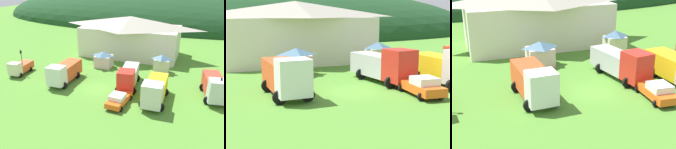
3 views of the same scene
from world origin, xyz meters
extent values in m
plane|color=#4C842D|center=(0.00, 0.00, 0.00)|extent=(200.00, 200.00, 0.00)
ellipsoid|color=#193D1E|center=(0.00, 68.99, 0.00)|extent=(145.63, 60.00, 27.77)
cube|color=silver|center=(-0.22, 18.73, 3.04)|extent=(19.87, 10.69, 6.09)
pyramid|color=gray|center=(-0.22, 18.73, 7.15)|extent=(21.46, 11.55, 2.13)
cube|color=beige|center=(7.95, 10.37, 1.19)|extent=(2.60, 2.05, 2.38)
pyramid|color=#42667F|center=(7.95, 10.37, 2.80)|extent=(2.81, 2.21, 0.83)
cube|color=beige|center=(-2.59, 9.25, 1.11)|extent=(2.99, 2.59, 2.22)
pyramid|color=#42667F|center=(-2.59, 9.25, 2.61)|extent=(3.23, 2.80, 0.78)
cube|color=white|center=(-5.64, -1.75, 1.98)|extent=(2.55, 2.12, 2.86)
cube|color=black|center=(-5.64, -1.85, 2.61)|extent=(1.38, 1.67, 0.91)
cube|color=#E04C23|center=(-5.75, 1.84, 1.68)|extent=(2.65, 5.22, 2.26)
cylinder|color=black|center=(-4.55, -1.71, 0.55)|extent=(1.10, 0.30, 1.10)
cylinder|color=black|center=(-6.73, -1.78, 0.55)|extent=(1.10, 0.30, 1.10)
cylinder|color=black|center=(-4.68, 2.65, 0.55)|extent=(1.10, 0.30, 1.10)
cylinder|color=black|center=(-6.87, 2.58, 0.55)|extent=(1.10, 0.30, 1.10)
cube|color=red|center=(4.63, -0.03, 2.03)|extent=(2.60, 2.79, 2.96)
cube|color=black|center=(4.65, -0.15, 2.68)|extent=(1.49, 2.15, 0.95)
cube|color=#B2B2B7|center=(4.08, 3.91, 1.60)|extent=(3.00, 5.71, 2.10)
cylinder|color=black|center=(5.61, 0.10, 0.55)|extent=(1.10, 0.30, 1.10)
cylinder|color=black|center=(3.65, -0.17, 0.55)|extent=(1.10, 0.30, 1.10)
cylinder|color=black|center=(4.95, 4.85, 0.55)|extent=(1.10, 0.30, 1.10)
cylinder|color=black|center=(2.99, 4.58, 0.55)|extent=(1.10, 0.30, 1.10)
cube|color=yellow|center=(8.91, 0.50, 1.65)|extent=(2.58, 5.13, 2.19)
cylinder|color=black|center=(9.97, 1.29, 0.55)|extent=(1.10, 0.30, 1.10)
cylinder|color=black|center=(7.80, 1.24, 0.55)|extent=(1.10, 0.30, 1.10)
cube|color=#EE5919|center=(4.75, -3.23, 0.69)|extent=(2.36, 4.97, 0.70)
cube|color=silver|center=(4.70, -3.81, 1.35)|extent=(1.96, 2.07, 0.62)
cylinder|color=black|center=(5.47, -4.94, 0.34)|extent=(0.68, 0.24, 0.68)
cylinder|color=black|center=(3.75, -4.79, 0.34)|extent=(0.68, 0.24, 0.68)
cylinder|color=black|center=(5.74, -1.67, 0.34)|extent=(0.68, 0.24, 0.68)
cylinder|color=black|center=(4.03, -1.53, 0.34)|extent=(0.68, 0.24, 0.68)
cone|color=orange|center=(-3.78, 4.37, 0.00)|extent=(0.36, 0.36, 0.53)
camera|label=1|loc=(13.44, -29.17, 15.22)|focal=37.78mm
camera|label=2|loc=(-11.53, -25.98, 6.92)|focal=53.82mm
camera|label=3|loc=(-12.33, -25.21, 12.44)|focal=50.86mm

